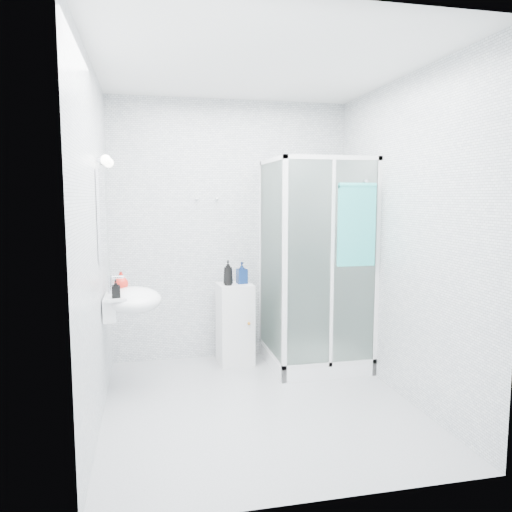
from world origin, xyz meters
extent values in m
cube|color=silver|center=(0.00, 0.00, 1.30)|extent=(2.40, 2.60, 2.60)
cube|color=#ACAEB1|center=(0.00, 0.00, 0.00)|extent=(2.40, 2.60, 0.01)
cube|color=white|center=(0.00, 0.00, 2.60)|extent=(2.40, 2.60, 0.01)
cube|color=white|center=(0.75, 0.85, 0.06)|extent=(0.90, 0.90, 0.12)
cube|color=white|center=(0.32, 0.85, 1.98)|extent=(0.04, 0.90, 0.04)
cube|color=white|center=(0.75, 0.42, 1.98)|extent=(0.90, 0.04, 0.04)
cube|color=white|center=(0.32, 0.42, 1.00)|extent=(0.04, 0.04, 2.00)
cube|color=white|center=(0.31, 0.85, 1.04)|extent=(0.02, 0.82, 1.84)
cube|color=white|center=(0.75, 0.41, 1.04)|extent=(0.82, 0.02, 1.84)
cube|color=white|center=(0.75, 0.42, 1.04)|extent=(0.03, 0.04, 1.84)
cylinder|color=silver|center=(0.75, 1.24, 1.35)|extent=(0.02, 0.02, 1.00)
cylinder|color=silver|center=(0.75, 1.21, 1.82)|extent=(0.09, 0.05, 0.09)
cylinder|color=silver|center=(0.80, 1.27, 1.05)|extent=(0.12, 0.04, 0.12)
cylinder|color=silver|center=(1.03, 0.38, 1.78)|extent=(0.03, 0.05, 0.03)
cube|color=white|center=(-1.14, 0.45, 0.75)|extent=(0.10, 0.40, 0.18)
ellipsoid|color=white|center=(-0.96, 0.45, 0.80)|extent=(0.46, 0.56, 0.20)
cube|color=white|center=(-1.08, 0.45, 0.85)|extent=(0.16, 0.50, 0.02)
cylinder|color=silver|center=(-1.14, 0.45, 0.93)|extent=(0.04, 0.04, 0.16)
cylinder|color=silver|center=(-1.09, 0.45, 0.99)|extent=(0.12, 0.02, 0.02)
cube|color=white|center=(-1.19, 0.45, 1.50)|extent=(0.02, 0.60, 0.70)
cylinder|color=silver|center=(-1.17, 0.29, 1.92)|extent=(0.05, 0.04, 0.04)
sphere|color=white|center=(-1.13, 0.29, 1.92)|extent=(0.08, 0.08, 0.08)
cylinder|color=silver|center=(-1.17, 0.61, 1.92)|extent=(0.05, 0.04, 0.04)
sphere|color=white|center=(-1.13, 0.61, 1.92)|extent=(0.08, 0.08, 0.08)
cylinder|color=silver|center=(-0.35, 1.27, 1.62)|extent=(0.02, 0.04, 0.02)
sphere|color=silver|center=(-0.35, 1.25, 1.62)|extent=(0.03, 0.03, 0.03)
cylinder|color=silver|center=(-0.15, 1.27, 1.62)|extent=(0.02, 0.04, 0.02)
sphere|color=silver|center=(-0.15, 1.25, 1.62)|extent=(0.03, 0.03, 0.03)
cube|color=white|center=(-0.01, 1.05, 0.40)|extent=(0.35, 0.35, 0.80)
cube|color=white|center=(-0.01, 0.89, 0.40)|extent=(0.29, 0.03, 0.68)
sphere|color=#C4741B|center=(0.10, 0.87, 0.44)|extent=(0.03, 0.03, 0.03)
cube|color=teal|center=(0.95, 0.36, 1.39)|extent=(0.34, 0.04, 0.70)
cylinder|color=teal|center=(0.95, 0.36, 1.74)|extent=(0.34, 0.05, 0.05)
imported|color=black|center=(-0.08, 1.00, 0.92)|extent=(0.10, 0.10, 0.24)
imported|color=navy|center=(0.06, 1.06, 0.90)|extent=(0.11, 0.11, 0.21)
imported|color=red|center=(-1.06, 0.60, 0.94)|extent=(0.12, 0.12, 0.15)
imported|color=black|center=(-1.08, 0.26, 0.93)|extent=(0.07, 0.07, 0.14)
camera|label=1|loc=(-0.84, -3.70, 1.64)|focal=35.00mm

